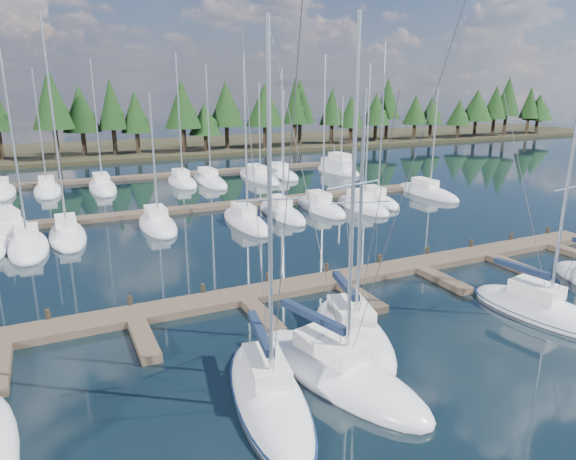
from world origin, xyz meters
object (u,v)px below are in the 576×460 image
front_sailboat_1 (269,395)px  motor_yacht_left (7,233)px  main_dock (340,283)px  front_sailboat_2 (338,372)px  front_sailboat_3 (352,334)px  front_sailboat_4 (540,310)px  motor_yacht_right (338,169)px

front_sailboat_1 → motor_yacht_left: (-10.15, 28.64, 0.16)m
main_dock → front_sailboat_1: front_sailboat_1 is taller
front_sailboat_2 → motor_yacht_left: front_sailboat_2 is taller
main_dock → front_sailboat_3: front_sailboat_3 is taller
motor_yacht_left → front_sailboat_1: bearing=-70.5°
front_sailboat_4 → motor_yacht_right: bearing=72.9°
main_dock → motor_yacht_left: motor_yacht_left is taller
front_sailboat_1 → front_sailboat_4: front_sailboat_1 is taller
front_sailboat_3 → main_dock: bearing=64.4°
front_sailboat_1 → motor_yacht_left: front_sailboat_1 is taller
front_sailboat_3 → motor_yacht_left: front_sailboat_3 is taller
front_sailboat_2 → front_sailboat_4: front_sailboat_2 is taller
front_sailboat_1 → front_sailboat_2: bearing=5.8°
front_sailboat_2 → motor_yacht_left: (-13.38, 28.31, 0.17)m
front_sailboat_1 → motor_yacht_right: 53.61m
front_sailboat_1 → front_sailboat_4: (15.97, 0.97, -0.01)m
front_sailboat_4 → main_dock: bearing=133.0°
front_sailboat_1 → motor_yacht_right: (29.46, 44.79, 0.20)m
motor_yacht_right → main_dock: bearing=-120.4°
main_dock → front_sailboat_1: size_ratio=3.01×
main_dock → motor_yacht_right: 41.49m
front_sailboat_3 → front_sailboat_4: front_sailboat_4 is taller
motor_yacht_left → motor_yacht_right: bearing=22.2°
main_dock → motor_yacht_left: bearing=133.5°
motor_yacht_left → motor_yacht_right: (39.61, 16.15, 0.04)m
main_dock → front_sailboat_2: 10.13m
front_sailboat_3 → motor_yacht_left: size_ratio=1.43×
main_dock → front_sailboat_4: front_sailboat_4 is taller
main_dock → front_sailboat_2: front_sailboat_2 is taller
motor_yacht_left → front_sailboat_3: bearing=-58.6°
front_sailboat_1 → front_sailboat_4: 16.00m
front_sailboat_3 → front_sailboat_1: bearing=-152.5°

